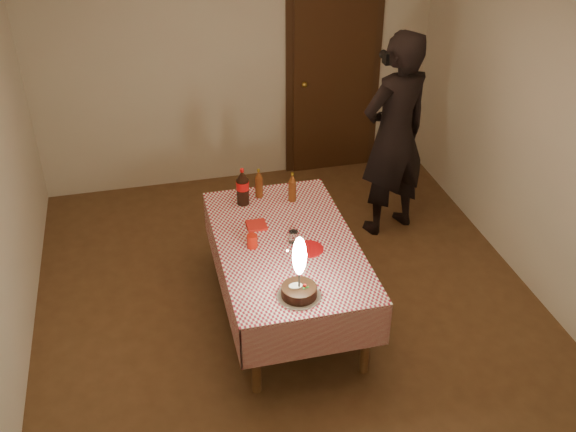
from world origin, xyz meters
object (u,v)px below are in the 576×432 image
(red_plate, at_px, (309,249))
(cola_bottle, at_px, (243,187))
(dining_table, at_px, (286,252))
(amber_bottle_left, at_px, (259,184))
(birthday_cake, at_px, (299,280))
(red_cup, at_px, (252,241))
(clear_cup, at_px, (293,237))
(photographer, at_px, (394,136))
(amber_bottle_right, at_px, (292,188))

(red_plate, xyz_separation_m, cola_bottle, (-0.35, 0.75, 0.15))
(dining_table, height_order, cola_bottle, cola_bottle)
(dining_table, bearing_deg, amber_bottle_left, 95.25)
(cola_bottle, xyz_separation_m, amber_bottle_left, (0.15, 0.08, -0.03))
(birthday_cake, bearing_deg, red_cup, 106.87)
(red_plate, xyz_separation_m, clear_cup, (-0.08, 0.12, 0.04))
(clear_cup, distance_m, photographer, 1.56)
(amber_bottle_left, bearing_deg, photographer, 13.49)
(dining_table, distance_m, clear_cup, 0.15)
(red_plate, xyz_separation_m, red_cup, (-0.39, 0.13, 0.05))
(photographer, bearing_deg, amber_bottle_right, -157.35)
(clear_cup, height_order, amber_bottle_left, amber_bottle_left)
(red_cup, xyz_separation_m, clear_cup, (0.31, -0.01, -0.01))
(red_cup, bearing_deg, amber_bottle_left, 74.48)
(clear_cup, height_order, amber_bottle_right, amber_bottle_right)
(red_plate, bearing_deg, dining_table, 136.44)
(dining_table, xyz_separation_m, amber_bottle_right, (0.19, 0.57, 0.21))
(red_cup, height_order, cola_bottle, cola_bottle)
(birthday_cake, bearing_deg, cola_bottle, 96.68)
(red_cup, bearing_deg, photographer, 34.18)
(red_plate, distance_m, photographer, 1.59)
(dining_table, distance_m, photographer, 1.62)
(clear_cup, xyz_separation_m, cola_bottle, (-0.26, 0.63, 0.11))
(birthday_cake, relative_size, red_cup, 4.72)
(birthday_cake, height_order, amber_bottle_right, birthday_cake)
(dining_table, bearing_deg, clear_cup, -9.17)
(clear_cup, bearing_deg, birthday_cake, -100.68)
(cola_bottle, bearing_deg, birthday_cake, -83.32)
(red_cup, distance_m, cola_bottle, 0.63)
(birthday_cake, relative_size, photographer, 0.25)
(dining_table, height_order, amber_bottle_left, amber_bottle_left)
(dining_table, relative_size, birthday_cake, 3.65)
(cola_bottle, bearing_deg, amber_bottle_left, 27.87)
(dining_table, xyz_separation_m, cola_bottle, (-0.21, 0.62, 0.25))
(dining_table, distance_m, amber_bottle_right, 0.64)
(amber_bottle_right, bearing_deg, red_plate, -94.10)
(dining_table, xyz_separation_m, photographer, (1.22, 1.00, 0.36))
(dining_table, distance_m, amber_bottle_left, 0.73)
(clear_cup, bearing_deg, red_plate, -55.21)
(red_plate, relative_size, photographer, 0.12)
(red_plate, bearing_deg, cola_bottle, 114.94)
(red_plate, bearing_deg, photographer, 46.29)
(amber_bottle_right, bearing_deg, clear_cup, -103.02)
(photographer, bearing_deg, clear_cup, -139.07)
(red_cup, bearing_deg, dining_table, -0.29)
(amber_bottle_left, xyz_separation_m, photographer, (1.28, 0.31, 0.14))
(amber_bottle_right, bearing_deg, birthday_cake, -101.82)
(red_plate, relative_size, amber_bottle_right, 0.86)
(amber_bottle_left, bearing_deg, dining_table, -84.75)
(cola_bottle, relative_size, photographer, 0.17)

